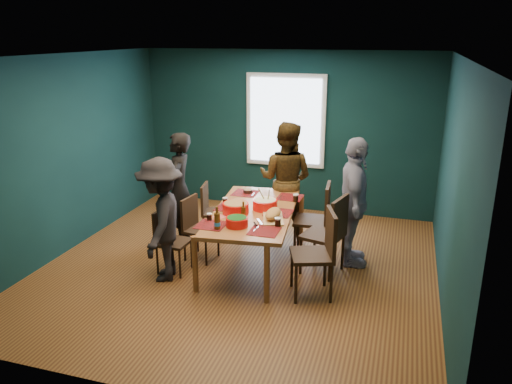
# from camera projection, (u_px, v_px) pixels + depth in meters

# --- Properties ---
(room) EXTENTS (5.01, 5.01, 2.71)m
(room) POSITION_uv_depth(u_px,v_px,m) (244.00, 162.00, 6.40)
(room) COLOR #97612C
(room) RESTS_ON ground
(dining_table) EXTENTS (1.22, 2.10, 0.76)m
(dining_table) POSITION_uv_depth(u_px,v_px,m) (254.00, 215.00, 6.49)
(dining_table) COLOR #995E2D
(dining_table) RESTS_ON floor
(chair_left_far) EXTENTS (0.44, 0.44, 0.84)m
(chair_left_far) POSITION_uv_depth(u_px,v_px,m) (211.00, 207.00, 7.39)
(chair_left_far) COLOR black
(chair_left_far) RESTS_ON floor
(chair_left_mid) EXTENTS (0.44, 0.44, 0.86)m
(chair_left_mid) POSITION_uv_depth(u_px,v_px,m) (196.00, 223.00, 6.74)
(chair_left_mid) COLOR black
(chair_left_mid) RESTS_ON floor
(chair_left_near) EXTENTS (0.39, 0.39, 0.83)m
(chair_left_near) POSITION_uv_depth(u_px,v_px,m) (168.00, 236.00, 6.37)
(chair_left_near) COLOR black
(chair_left_near) RESTS_ON floor
(chair_right_far) EXTENTS (0.50, 0.50, 1.02)m
(chair_right_far) POSITION_uv_depth(u_px,v_px,m) (319.00, 214.00, 6.79)
(chair_right_far) COLOR black
(chair_right_far) RESTS_ON floor
(chair_right_mid) EXTENTS (0.58, 0.58, 1.04)m
(chair_right_mid) POSITION_uv_depth(u_px,v_px,m) (330.00, 230.00, 6.24)
(chair_right_mid) COLOR black
(chair_right_mid) RESTS_ON floor
(chair_right_near) EXTENTS (0.60, 0.60, 1.04)m
(chair_right_near) POSITION_uv_depth(u_px,v_px,m) (321.00, 247.00, 5.73)
(chair_right_near) COLOR black
(chair_right_near) RESTS_ON floor
(person_far_left) EXTENTS (0.49, 0.66, 1.64)m
(person_far_left) POSITION_uv_depth(u_px,v_px,m) (179.00, 189.00, 7.14)
(person_far_left) COLOR black
(person_far_left) RESTS_ON floor
(person_back) EXTENTS (0.90, 0.73, 1.73)m
(person_back) POSITION_uv_depth(u_px,v_px,m) (286.00, 179.00, 7.46)
(person_back) COLOR black
(person_back) RESTS_ON floor
(person_right) EXTENTS (0.60, 1.07, 1.72)m
(person_right) POSITION_uv_depth(u_px,v_px,m) (354.00, 203.00, 6.45)
(person_right) COLOR silver
(person_right) RESTS_ON floor
(person_near_left) EXTENTS (0.81, 1.12, 1.55)m
(person_near_left) POSITION_uv_depth(u_px,v_px,m) (161.00, 220.00, 6.09)
(person_near_left) COLOR black
(person_near_left) RESTS_ON floor
(bowl_salad) EXTENTS (0.34, 0.34, 0.14)m
(bowl_salad) POSITION_uv_depth(u_px,v_px,m) (236.00, 208.00, 6.34)
(bowl_salad) COLOR red
(bowl_salad) RESTS_ON dining_table
(bowl_dumpling) EXTENTS (0.32, 0.32, 0.30)m
(bowl_dumpling) POSITION_uv_depth(u_px,v_px,m) (265.00, 204.00, 6.49)
(bowl_dumpling) COLOR red
(bowl_dumpling) RESTS_ON dining_table
(bowl_herbs) EXTENTS (0.27, 0.27, 0.12)m
(bowl_herbs) POSITION_uv_depth(u_px,v_px,m) (237.00, 221.00, 5.91)
(bowl_herbs) COLOR red
(bowl_herbs) RESTS_ON dining_table
(cutting_board) EXTENTS (0.37, 0.61, 0.13)m
(cutting_board) POSITION_uv_depth(u_px,v_px,m) (273.00, 215.00, 6.14)
(cutting_board) COLOR tan
(cutting_board) RESTS_ON dining_table
(small_bowl) EXTENTS (0.13, 0.13, 0.06)m
(small_bowl) POSITION_uv_depth(u_px,v_px,m) (248.00, 191.00, 7.15)
(small_bowl) COLOR black
(small_bowl) RESTS_ON dining_table
(beer_bottle_a) EXTENTS (0.08, 0.08, 0.28)m
(beer_bottle_a) POSITION_uv_depth(u_px,v_px,m) (217.00, 221.00, 5.81)
(beer_bottle_a) COLOR #482B0C
(beer_bottle_a) RESTS_ON dining_table
(beer_bottle_b) EXTENTS (0.06, 0.06, 0.23)m
(beer_bottle_b) POSITION_uv_depth(u_px,v_px,m) (243.00, 213.00, 6.12)
(beer_bottle_b) COLOR #482B0C
(beer_bottle_b) RESTS_ON dining_table
(cola_glass_a) EXTENTS (0.06, 0.06, 0.09)m
(cola_glass_a) POSITION_uv_depth(u_px,v_px,m) (209.00, 217.00, 6.11)
(cola_glass_a) COLOR black
(cola_glass_a) RESTS_ON dining_table
(cola_glass_b) EXTENTS (0.08, 0.08, 0.11)m
(cola_glass_b) POSITION_uv_depth(u_px,v_px,m) (278.00, 222.00, 5.91)
(cola_glass_b) COLOR black
(cola_glass_b) RESTS_ON dining_table
(cola_glass_c) EXTENTS (0.08, 0.08, 0.11)m
(cola_glass_c) POSITION_uv_depth(u_px,v_px,m) (296.00, 198.00, 6.78)
(cola_glass_c) COLOR black
(cola_glass_c) RESTS_ON dining_table
(cola_glass_d) EXTENTS (0.07, 0.07, 0.09)m
(cola_glass_d) POSITION_uv_depth(u_px,v_px,m) (225.00, 201.00, 6.68)
(cola_glass_d) COLOR black
(cola_glass_d) RESTS_ON dining_table
(napkin_a) EXTENTS (0.16, 0.16, 0.00)m
(napkin_a) POSITION_uv_depth(u_px,v_px,m) (285.00, 211.00, 6.45)
(napkin_a) COLOR #DE605D
(napkin_a) RESTS_ON dining_table
(napkin_b) EXTENTS (0.19, 0.19, 0.00)m
(napkin_b) POSITION_uv_depth(u_px,v_px,m) (220.00, 217.00, 6.23)
(napkin_b) COLOR #DE605D
(napkin_b) RESTS_ON dining_table
(napkin_c) EXTENTS (0.17, 0.17, 0.00)m
(napkin_c) POSITION_uv_depth(u_px,v_px,m) (260.00, 234.00, 5.70)
(napkin_c) COLOR #DE605D
(napkin_c) RESTS_ON dining_table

